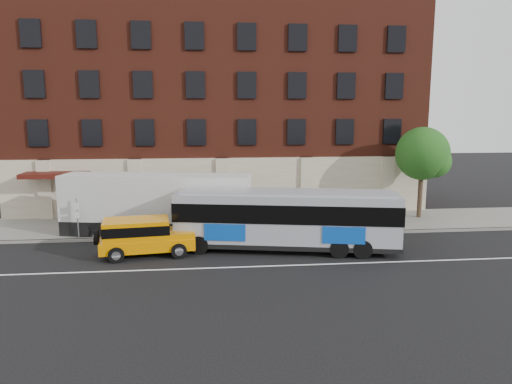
{
  "coord_description": "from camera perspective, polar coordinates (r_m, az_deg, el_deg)",
  "views": [
    {
      "loc": [
        -1.03,
        -21.16,
        7.35
      ],
      "look_at": [
        1.73,
        5.5,
        2.79
      ],
      "focal_mm": 33.15,
      "sensor_mm": 36.0,
      "label": 1
    }
  ],
  "objects": [
    {
      "name": "building",
      "position": [
        38.1,
        -4.43,
        9.98
      ],
      "size": [
        30.0,
        12.1,
        15.0
      ],
      "color": "#582114",
      "rests_on": "sidewalk"
    },
    {
      "name": "ground",
      "position": [
        22.43,
        -2.99,
        -9.49
      ],
      "size": [
        120.0,
        120.0,
        0.0
      ],
      "primitive_type": "plane",
      "color": "black",
      "rests_on": "ground"
    },
    {
      "name": "sidewalk",
      "position": [
        31.04,
        -3.85,
        -3.91
      ],
      "size": [
        60.0,
        6.0,
        0.15
      ],
      "primitive_type": "cube",
      "color": "gray",
      "rests_on": "ground"
    },
    {
      "name": "shipping_container",
      "position": [
        28.68,
        -11.89,
        -1.65
      ],
      "size": [
        11.32,
        4.15,
        3.7
      ],
      "color": "black",
      "rests_on": "ground"
    },
    {
      "name": "street_tree",
      "position": [
        34.06,
        19.5,
        4.15
      ],
      "size": [
        3.6,
        3.6,
        6.2
      ],
      "color": "#322619",
      "rests_on": "sidewalk"
    },
    {
      "name": "kerb",
      "position": [
        28.14,
        -3.62,
        -5.34
      ],
      "size": [
        60.0,
        0.25,
        0.15
      ],
      "primitive_type": "cube",
      "color": "gray",
      "rests_on": "ground"
    },
    {
      "name": "sign_pole",
      "position": [
        28.92,
        -20.76,
        -2.75
      ],
      "size": [
        0.3,
        0.2,
        2.5
      ],
      "color": "gray",
      "rests_on": "ground"
    },
    {
      "name": "city_bus",
      "position": [
        25.2,
        3.71,
        -3.12
      ],
      "size": [
        12.06,
        4.8,
        3.23
      ],
      "color": "#9B9CA5",
      "rests_on": "ground"
    },
    {
      "name": "lane_line",
      "position": [
        22.9,
        -3.06,
        -9.06
      ],
      "size": [
        60.0,
        0.12,
        0.01
      ],
      "primitive_type": "cube",
      "color": "white",
      "rests_on": "ground"
    },
    {
      "name": "yellow_suv",
      "position": [
        25.11,
        -13.51,
        -5.02
      ],
      "size": [
        5.15,
        2.68,
        1.92
      ],
      "color": "orange",
      "rests_on": "ground"
    }
  ]
}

